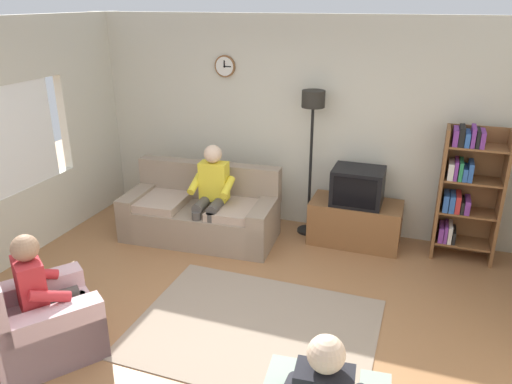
% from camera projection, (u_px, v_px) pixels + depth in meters
% --- Properties ---
extents(ground_plane, '(12.00, 12.00, 0.00)m').
position_uv_depth(ground_plane, '(226.00, 335.00, 4.51)').
color(ground_plane, '#9E6B42').
extents(back_wall_assembly, '(6.20, 0.17, 2.70)m').
position_uv_depth(back_wall_assembly, '(304.00, 125.00, 6.34)').
color(back_wall_assembly, beige).
rests_on(back_wall_assembly, ground_plane).
extents(couch, '(1.95, 1.00, 0.90)m').
position_uv_depth(couch, '(201.00, 214.00, 6.27)').
color(couch, gray).
rests_on(couch, ground_plane).
extents(tv_stand, '(1.10, 0.56, 0.54)m').
position_uv_depth(tv_stand, '(355.00, 222.00, 6.13)').
color(tv_stand, brown).
rests_on(tv_stand, ground_plane).
extents(tv, '(0.60, 0.49, 0.44)m').
position_uv_depth(tv, '(358.00, 186.00, 5.93)').
color(tv, black).
rests_on(tv, tv_stand).
extents(bookshelf, '(0.68, 0.36, 1.58)m').
position_uv_depth(bookshelf, '(465.00, 189.00, 5.61)').
color(bookshelf, brown).
rests_on(bookshelf, ground_plane).
extents(floor_lamp, '(0.28, 0.28, 1.85)m').
position_uv_depth(floor_lamp, '(312.00, 124.00, 5.98)').
color(floor_lamp, black).
rests_on(floor_lamp, ground_plane).
extents(armchair_near_window, '(1.17, 1.18, 0.90)m').
position_uv_depth(armchair_near_window, '(39.00, 323.00, 4.19)').
color(armchair_near_window, beige).
rests_on(armchair_near_window, ground_plane).
extents(area_rug, '(2.20, 1.70, 0.01)m').
position_uv_depth(area_rug, '(255.00, 328.00, 4.60)').
color(area_rug, gray).
rests_on(area_rug, ground_plane).
extents(person_on_couch, '(0.53, 0.55, 1.24)m').
position_uv_depth(person_on_couch, '(211.00, 190.00, 5.97)').
color(person_on_couch, yellow).
rests_on(person_on_couch, ground_plane).
extents(person_in_left_armchair, '(0.62, 0.64, 1.12)m').
position_uv_depth(person_in_left_armchair, '(44.00, 288.00, 4.12)').
color(person_in_left_armchair, red).
rests_on(person_in_left_armchair, ground_plane).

